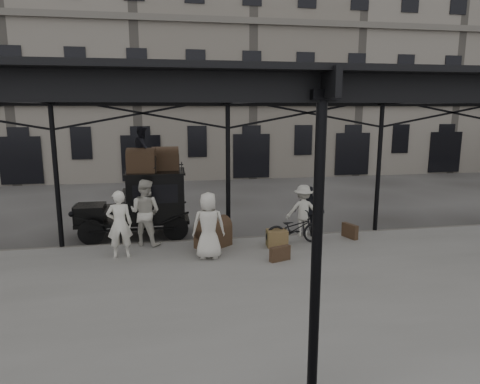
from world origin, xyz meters
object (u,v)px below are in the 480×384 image
object	(u,v)px
steamer_trunk_platform	(213,235)
steamer_trunk_roof_near	(142,162)
porter_left	(120,224)
porter_official	(309,211)
taxi	(146,200)
bicycle	(294,229)

from	to	relation	value
steamer_trunk_platform	steamer_trunk_roof_near	bearing A→B (deg)	102.79
porter_left	porter_official	bearing A→B (deg)	-175.33
taxi	steamer_trunk_platform	distance (m)	2.89
taxi	porter_left	world-z (taller)	taxi
taxi	porter_left	distance (m)	2.52
bicycle	steamer_trunk_platform	distance (m)	2.45
bicycle	porter_left	bearing A→B (deg)	87.02
bicycle	porter_official	bearing A→B (deg)	-49.91
taxi	porter_left	bearing A→B (deg)	-104.55
taxi	steamer_trunk_roof_near	bearing A→B (deg)	-108.07
steamer_trunk_roof_near	steamer_trunk_platform	bearing A→B (deg)	-32.60
taxi	porter_official	bearing A→B (deg)	-15.28
bicycle	steamer_trunk_roof_near	xyz separation A→B (m)	(-4.50, 1.91, 1.88)
taxi	bicycle	bearing A→B (deg)	-26.03
bicycle	steamer_trunk_roof_near	bearing A→B (deg)	60.93
taxi	porter_official	xyz separation A→B (m)	(5.15, -1.41, -0.25)
taxi	steamer_trunk_platform	size ratio (longest dim) A/B	3.63
taxi	steamer_trunk_roof_near	xyz separation A→B (m)	(-0.08, -0.25, 1.30)
steamer_trunk_platform	taxi	bearing A→B (deg)	97.85
taxi	steamer_trunk_platform	xyz separation A→B (m)	(1.98, -1.99, -0.68)
taxi	steamer_trunk_roof_near	distance (m)	1.33
steamer_trunk_roof_near	steamer_trunk_platform	xyz separation A→B (m)	(2.06, -1.74, -1.99)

